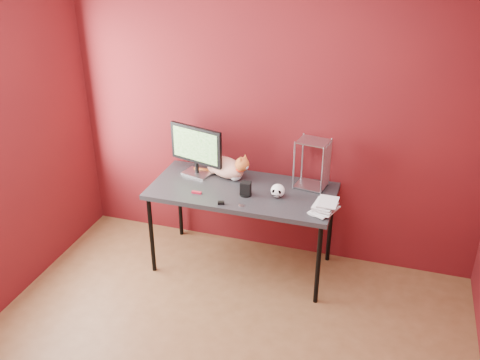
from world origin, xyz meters
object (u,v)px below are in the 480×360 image
(skull_mug, at_px, (278,191))
(speaker, at_px, (246,189))
(cat, at_px, (226,167))
(book_stack, at_px, (320,149))
(monitor, at_px, (196,148))
(desk, at_px, (242,194))

(skull_mug, relative_size, speaker, 1.00)
(cat, bearing_deg, book_stack, 2.39)
(monitor, height_order, cat, monitor)
(book_stack, bearing_deg, monitor, 165.32)
(desk, xyz_separation_m, cat, (-0.20, 0.18, 0.14))
(cat, xyz_separation_m, speaker, (0.25, -0.27, -0.04))
(speaker, bearing_deg, book_stack, -9.44)
(speaker, bearing_deg, monitor, 150.83)
(monitor, distance_m, skull_mug, 0.80)
(skull_mug, distance_m, speaker, 0.25)
(skull_mug, bearing_deg, cat, 155.34)
(monitor, distance_m, speaker, 0.59)
(desk, relative_size, skull_mug, 13.31)
(desk, relative_size, book_stack, 1.52)
(desk, relative_size, monitor, 3.04)
(desk, distance_m, cat, 0.30)
(monitor, xyz_separation_m, book_stack, (1.08, -0.28, 0.25))
(desk, xyz_separation_m, speaker, (0.06, -0.09, 0.10))
(monitor, distance_m, book_stack, 1.14)
(monitor, relative_size, speaker, 4.38)
(speaker, xyz_separation_m, book_stack, (0.57, -0.05, 0.44))
(book_stack, bearing_deg, speaker, 175.00)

